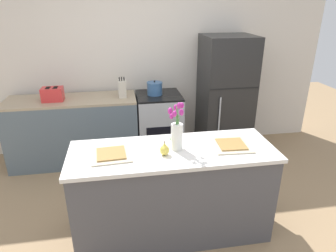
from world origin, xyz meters
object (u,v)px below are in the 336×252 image
Objects in this scene: refrigerator at (225,96)px; plate_setting_left at (111,154)px; pear_figurine at (165,150)px; plate_setting_right at (231,145)px; toaster at (53,94)px; knife_block at (122,89)px; stove_range at (159,125)px; flower_vase at (177,132)px; cooking_pot at (155,88)px.

refrigerator reaches higher than plate_setting_left.
plate_setting_right is (0.61, 0.07, -0.04)m from pear_figurine.
toaster is 1.04× the size of knife_block.
plate_setting_left is at bearing -64.97° from toaster.
refrigerator is 5.94× the size of toaster.
refrigerator is 6.16× the size of knife_block.
plate_setting_left is 1.60m from knife_block.
stove_range is 3.34× the size of knife_block.
flower_vase reaches higher than toaster.
refrigerator reaches higher than stove_range.
refrigerator is at bearing 57.45° from flower_vase.
stove_range is at bearing 83.71° from pear_figurine.
cooking_pot is (-0.05, 0.01, 0.54)m from stove_range.
stove_range is at bearing 87.67° from flower_vase.
plate_setting_left is at bearing 180.00° from plate_setting_right.
flower_vase is (-0.06, -1.59, 0.60)m from stove_range.
flower_vase is 1.60m from cooking_pot.
pear_figurine reaches higher than stove_range.
pear_figurine is 1.68m from knife_block.
plate_setting_left is 1.74m from toaster.
stove_range is at bearing -14.79° from cooking_pot.
toaster is 1.34× the size of cooking_pot.
refrigerator is at bearing 1.00° from toaster.
toaster reaches higher than stove_range.
toaster is at bearing 115.03° from plate_setting_left.
toaster is at bearing -179.00° from refrigerator.
plate_setting_left is at bearing -134.34° from refrigerator.
stove_range is 2.61× the size of plate_setting_left.
cooking_pot is at bearing 179.24° from refrigerator.
toaster reaches higher than plate_setting_left.
plate_setting_right is 1.28× the size of knife_block.
pear_figurine is 0.37× the size of plate_setting_left.
cooking_pot reaches higher than plate_setting_left.
plate_setting_right is at bearing -41.31° from toaster.
pear_figurine is 0.62m from plate_setting_right.
pear_figurine is at bearing -54.32° from toaster.
cooking_pot is at bearing 70.55° from plate_setting_left.
flower_vase is 1.57× the size of toaster.
knife_block reaches higher than pear_figurine.
knife_block is (-0.43, -0.04, 0.03)m from cooking_pot.
knife_block is at bearing -176.65° from stove_range.
flower_vase is at bearing 2.58° from plate_setting_left.
pear_figurine is 2.02m from toaster.
stove_range is 0.54× the size of refrigerator.
cooking_pot is 0.78× the size of knife_block.
plate_setting_right is (-0.52, -1.61, 0.07)m from refrigerator.
plate_setting_left is 1.23× the size of toaster.
plate_setting_left reaches higher than stove_range.
refrigerator reaches higher than plate_setting_right.
toaster is at bearing 125.68° from pear_figurine.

